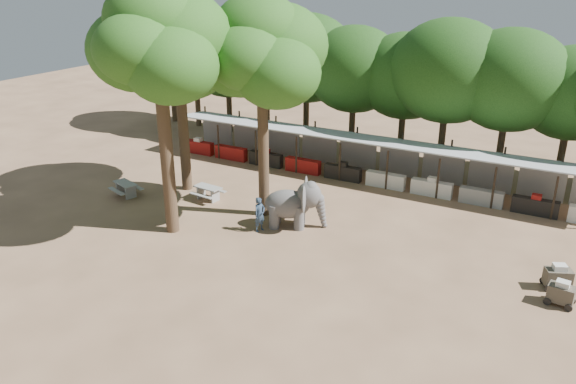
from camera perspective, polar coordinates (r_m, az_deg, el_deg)
The scene contains 12 objects.
ground at distance 24.42m, azimuth -3.60°, elevation -8.63°, with size 100.00×100.00×0.00m, color brown.
vendor_stalls at distance 35.36m, azimuth 8.33°, elevation 3.15°, with size 28.00×2.99×2.80m.
yard_tree_left at distance 32.54m, azimuth -11.13°, elevation 14.08°, with size 7.10×6.90×11.02m.
yard_tree_center at distance 26.71m, azimuth -13.08°, elevation 14.51°, with size 7.10×6.90×12.04m.
yard_tree_back at distance 28.23m, azimuth -2.73°, elevation 14.02°, with size 7.10×6.90×11.36m.
backdrop_trees at distance 39.05m, azimuth 11.43°, elevation 11.29°, with size 46.46×5.95×8.33m.
elephant at distance 28.43m, azimuth 0.70°, elevation -1.19°, with size 3.34×2.59×2.49m.
handler at distance 28.08m, azimuth -2.90°, elevation -2.30°, with size 0.65×0.43×1.80m, color #26384C.
picnic_table_near at distance 33.85m, azimuth -16.15°, elevation 0.46°, with size 1.99×1.88×0.81m.
picnic_table_far at distance 32.31m, azimuth -8.14°, elevation 0.09°, with size 1.72×1.58×0.80m.
cart_front at distance 24.74m, azimuth 26.00°, elevation -9.21°, with size 1.15×0.83×1.05m.
cart_back at distance 25.84m, azimuth 25.73°, elevation -7.75°, with size 1.34×1.14×1.11m.
Camera 1 is at (11.40, -17.72, 12.35)m, focal length 35.00 mm.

